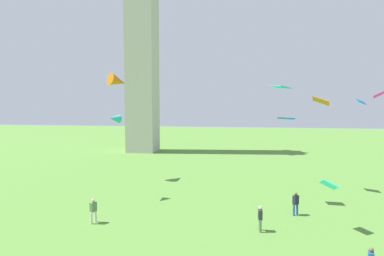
# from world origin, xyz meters

# --- Properties ---
(monument_obelisk) EXTENTS (5.12, 5.12, 51.16)m
(monument_obelisk) POSITION_xyz_m (-13.37, 51.30, 25.58)
(monument_obelisk) COLOR #B7B2A8
(monument_obelisk) RESTS_ON ground_plane
(person_0) EXTENTS (0.53, 0.52, 1.81)m
(person_0) POSITION_xyz_m (9.08, 20.42, 1.03)
(person_0) COLOR #235693
(person_0) RESTS_ON ground_plane
(person_3) EXTENTS (0.29, 0.54, 1.75)m
(person_3) POSITION_xyz_m (6.14, 16.79, 0.99)
(person_3) COLOR #51754C
(person_3) RESTS_ON ground_plane
(person_4) EXTENTS (0.43, 0.54, 1.80)m
(person_4) POSITION_xyz_m (-5.83, 16.40, 1.02)
(person_4) COLOR silver
(person_4) RESTS_ON ground_plane
(kite_flying_0) EXTENTS (0.85, 1.34, 0.83)m
(kite_flying_0) POSITION_xyz_m (9.46, 13.03, 4.36)
(kite_flying_0) COLOR #2BE2DE
(kite_flying_1) EXTENTS (1.34, 1.47, 0.31)m
(kite_flying_1) POSITION_xyz_m (7.35, 17.36, 9.85)
(kite_flying_1) COLOR #10B6BA
(kite_flying_2) EXTENTS (1.75, 1.66, 1.05)m
(kite_flying_2) POSITION_xyz_m (12.66, 28.34, 9.08)
(kite_flying_2) COLOR #B76C18
(kite_flying_3) EXTENTS (0.86, 0.79, 0.60)m
(kite_flying_3) POSITION_xyz_m (15.88, 26.86, 8.96)
(kite_flying_3) COLOR #045DB6
(kite_flying_4) EXTENTS (1.48, 1.06, 0.25)m
(kite_flying_4) POSITION_xyz_m (8.63, 23.45, 7.48)
(kite_flying_4) COLOR #1760B3
(kite_flying_5) EXTENTS (1.13, 1.37, 0.56)m
(kite_flying_5) POSITION_xyz_m (13.57, 17.19, 9.33)
(kite_flying_5) COLOR #DB1692
(kite_flying_6) EXTENTS (2.52, 2.72, 1.86)m
(kite_flying_6) POSITION_xyz_m (-9.34, 29.87, 11.42)
(kite_flying_6) COLOR #CA6D10
(kite_flying_7) EXTENTS (1.21, 1.40, 0.90)m
(kite_flying_7) POSITION_xyz_m (-6.57, 22.20, 7.43)
(kite_flying_7) COLOR #2AB4A3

